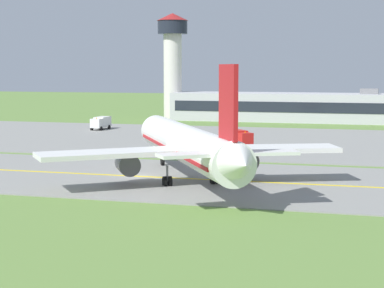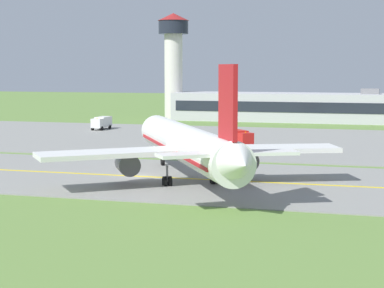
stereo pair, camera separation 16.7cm
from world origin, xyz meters
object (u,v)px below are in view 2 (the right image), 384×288
object	(u,v)px
airplane_lead	(188,145)
service_truck_fuel	(239,137)
service_truck_baggage	(102,122)
control_tower	(173,55)

from	to	relation	value
airplane_lead	service_truck_fuel	size ratio (longest dim) A/B	6.09
service_truck_baggage	service_truck_fuel	xyz separation A→B (m)	(32.93, -21.33, 0.00)
airplane_lead	service_truck_fuel	distance (m)	35.46
control_tower	service_truck_fuel	bearing A→B (deg)	-62.44
service_truck_fuel	control_tower	size ratio (longest dim) A/B	0.23
airplane_lead	service_truck_baggage	size ratio (longest dim) A/B	5.98
airplane_lead	service_truck_baggage	distance (m)	66.67
service_truck_baggage	control_tower	xyz separation A→B (m)	(4.49, 33.18, 13.93)
service_truck_fuel	airplane_lead	bearing A→B (deg)	-86.48
service_truck_baggage	control_tower	world-z (taller)	control_tower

